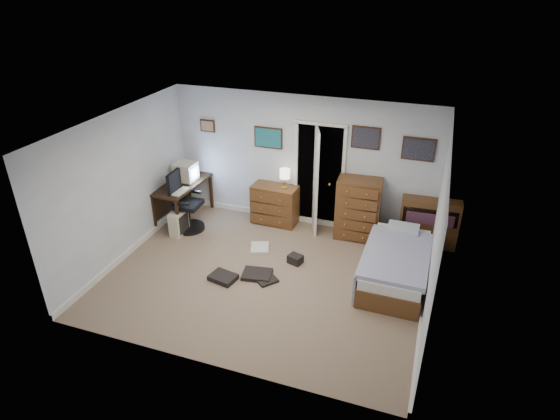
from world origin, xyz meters
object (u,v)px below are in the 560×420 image
(office_chair, at_px, (185,208))
(bed, at_px, (395,264))
(low_dresser, at_px, (275,204))
(tall_dresser, at_px, (358,209))
(computer_desk, at_px, (179,191))

(office_chair, bearing_deg, bed, -7.87)
(low_dresser, height_order, tall_dresser, tall_dresser)
(office_chair, bearing_deg, low_dresser, 25.17)
(low_dresser, distance_m, bed, 2.71)
(office_chair, xyz_separation_m, bed, (3.96, -0.37, -0.16))
(low_dresser, bearing_deg, computer_desk, -163.53)
(office_chair, height_order, tall_dresser, office_chair)
(low_dresser, xyz_separation_m, tall_dresser, (1.61, -0.02, 0.19))
(bed, bearing_deg, tall_dresser, 126.69)
(computer_desk, height_order, bed, computer_desk)
(low_dresser, height_order, bed, low_dresser)
(computer_desk, relative_size, bed, 0.72)
(tall_dresser, xyz_separation_m, bed, (0.83, -1.14, -0.29))
(computer_desk, relative_size, office_chair, 1.17)
(office_chair, relative_size, tall_dresser, 1.00)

